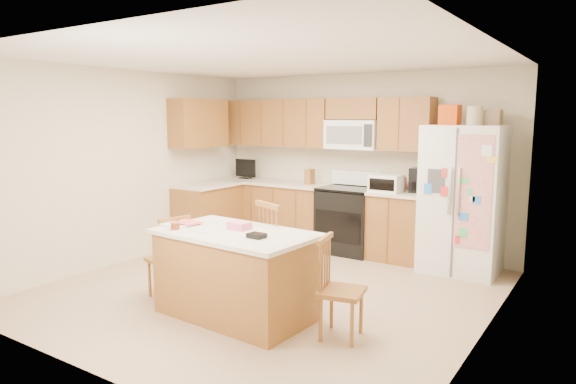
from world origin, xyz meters
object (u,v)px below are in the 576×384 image
Objects in this scene: refrigerator at (463,198)px; windsor_chair_left at (169,259)px; island at (236,273)px; stove at (349,219)px; windsor_chair_right at (339,290)px; windsor_chair_back at (281,254)px.

refrigerator is 3.54m from windsor_chair_left.
island reaches higher than windsor_chair_left.
stove is 2.80m from windsor_chair_left.
windsor_chair_back is at bearing 152.33° from windsor_chair_right.
refrigerator reaches higher than stove.
refrigerator is 1.29× the size of island.
windsor_chair_back reaches higher than windsor_chair_right.
stove is at bearing 93.44° from island.
windsor_chair_back is at bearing 79.65° from island.
refrigerator is (1.57, -0.06, 0.45)m from stove.
island is at bearing -1.12° from windsor_chair_left.
windsor_chair_back reaches higher than island.
stove is 1.63m from refrigerator.
windsor_chair_left is at bearing -150.14° from windsor_chair_back.
stove is 2.87m from windsor_chair_right.
windsor_chair_left is at bearing -105.50° from stove.
refrigerator reaches higher than windsor_chair_back.
island is at bearing -100.35° from windsor_chair_back.
refrigerator is 2.30× the size of windsor_chair_right.
refrigerator is at bearing 48.63° from windsor_chair_left.
island is 0.91m from windsor_chair_left.
refrigerator is at bearing 57.61° from windsor_chair_back.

